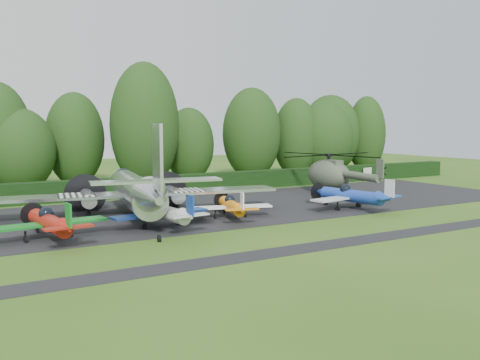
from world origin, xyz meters
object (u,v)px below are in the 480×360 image
helicopter (329,172)px  transport_plane (137,191)px  light_plane_blue (351,195)px  light_plane_red (49,222)px  sign_board (370,172)px  light_plane_orange (231,206)px  light_plane_white (164,212)px

helicopter → transport_plane: bearing=-174.6°
transport_plane → light_plane_blue: (17.46, -5.29, -0.91)m
light_plane_red → light_plane_blue: 25.01m
helicopter → sign_board: helicopter is taller
helicopter → light_plane_red: bearing=-168.3°
light_plane_orange → helicopter: 18.66m
light_plane_red → light_plane_orange: 13.86m
light_plane_blue → light_plane_white: bearing=-171.7°
light_plane_blue → sign_board: light_plane_blue is taller
light_plane_red → helicopter: size_ratio=0.52×
transport_plane → light_plane_red: bearing=-156.5°
light_plane_white → sign_board: (35.28, 16.06, -0.00)m
sign_board → light_plane_blue: bearing=-121.3°
transport_plane → light_plane_red: transport_plane is taller
sign_board → transport_plane: bearing=-146.1°
light_plane_white → light_plane_blue: 17.14m
light_plane_red → sign_board: 46.14m
light_plane_white → transport_plane: bearing=100.5°
light_plane_red → sign_board: size_ratio=2.62×
helicopter → sign_board: 14.52m
transport_plane → light_plane_white: size_ratio=3.13×
light_plane_red → light_plane_white: light_plane_red is taller
helicopter → sign_board: bearing=23.7°
sign_board → light_plane_orange: bearing=-136.2°
transport_plane → helicopter: transport_plane is taller
transport_plane → helicopter: size_ratio=1.57×
light_plane_red → sign_board: bearing=26.7°
sign_board → helicopter: bearing=-134.8°
light_plane_orange → light_plane_white: bearing=171.6°
light_plane_orange → helicopter: helicopter is taller
light_plane_red → light_plane_orange: bearing=10.1°
light_plane_white → light_plane_orange: bearing=13.7°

